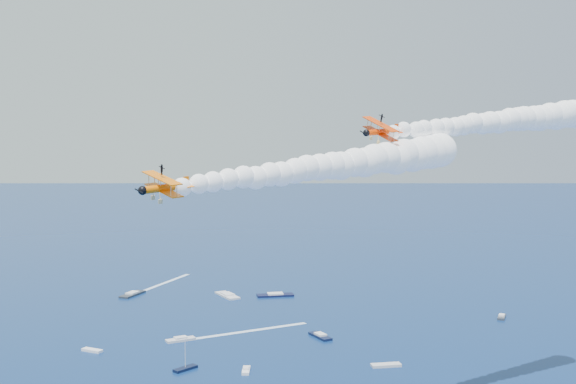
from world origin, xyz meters
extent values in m
cube|color=#282E36|center=(-23.56, 168.57, 0.35)|extent=(10.58, 12.75, 0.70)
cube|color=silver|center=(-11.63, 102.99, 0.35)|extent=(9.11, 4.69, 0.70)
cube|color=black|center=(29.38, 153.04, 0.35)|extent=(14.33, 5.57, 0.70)
cube|color=black|center=(-13.02, 76.84, 0.35)|extent=(6.76, 5.39, 0.70)
cube|color=#2E333D|center=(95.07, 102.00, 0.35)|extent=(6.14, 7.02, 0.70)
cube|color=white|center=(1.88, 71.47, 0.35)|extent=(3.33, 6.09, 0.70)
cube|color=white|center=(-36.71, 99.01, 0.35)|extent=(6.04, 5.56, 0.70)
cube|color=silver|center=(38.16, 66.18, 0.35)|extent=(8.07, 3.18, 0.70)
cube|color=black|center=(29.49, 95.93, 0.35)|extent=(5.08, 9.75, 0.70)
cube|color=silver|center=(11.54, 157.30, 0.35)|extent=(7.95, 14.67, 0.70)
cube|color=white|center=(-9.11, 189.40, 0.03)|extent=(23.31, 32.36, 0.04)
cube|color=white|center=(11.11, 108.31, 0.03)|extent=(37.46, 10.60, 0.04)
camera|label=1|loc=(-30.62, -94.26, 58.20)|focal=42.02mm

